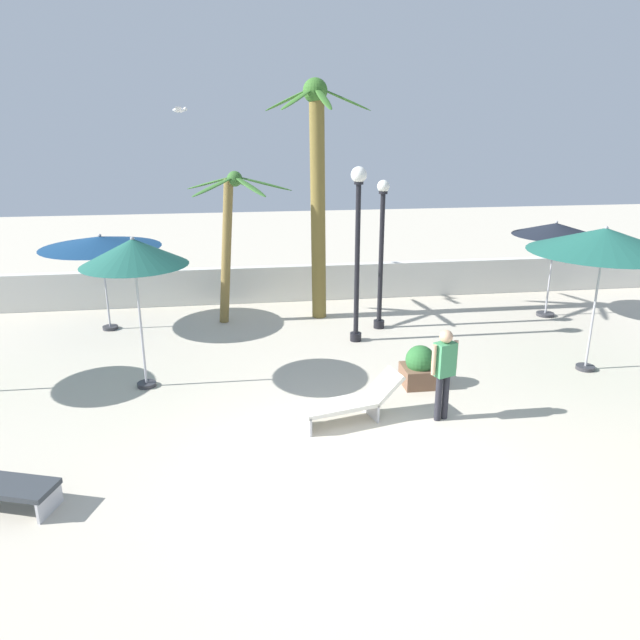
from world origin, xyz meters
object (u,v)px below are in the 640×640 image
object	(u,v)px
patio_umbrella_0	(556,230)
lounge_chair_1	(352,401)
patio_umbrella_3	(100,242)
seagull_1	(179,110)
guest_0	(444,366)
patio_umbrella_1	(604,240)
patio_umbrella_2	(134,253)
palm_tree_0	(317,180)
planter	(420,367)
lamp_post_0	(358,237)
palm_tree_1	(230,225)
lamp_post_1	(381,249)

from	to	relation	value
patio_umbrella_0	lounge_chair_1	world-z (taller)	patio_umbrella_0
patio_umbrella_3	seagull_1	xyz separation A→B (m)	(2.04, 1.52, 3.15)
guest_0	seagull_1	world-z (taller)	seagull_1
patio_umbrella_1	patio_umbrella_2	world-z (taller)	patio_umbrella_1
seagull_1	palm_tree_0	bearing A→B (deg)	-19.93
planter	seagull_1	bearing A→B (deg)	129.21
patio_umbrella_2	palm_tree_0	world-z (taller)	palm_tree_0
patio_umbrella_0	planter	distance (m)	6.57
patio_umbrella_0	lamp_post_0	bearing A→B (deg)	-167.80
palm_tree_1	guest_0	size ratio (longest dim) A/B	2.31
guest_0	patio_umbrella_0	bearing A→B (deg)	48.13
patio_umbrella_3	palm_tree_1	size ratio (longest dim) A/B	0.74
patio_umbrella_1	palm_tree_1	bearing A→B (deg)	149.87
guest_0	lounge_chair_1	bearing A→B (deg)	174.17
patio_umbrella_0	palm_tree_1	bearing A→B (deg)	175.29
patio_umbrella_2	guest_0	size ratio (longest dim) A/B	1.80
patio_umbrella_2	guest_0	xyz separation A→B (m)	(5.50, -2.22, -1.73)
patio_umbrella_1	planter	size ratio (longest dim) A/B	3.70
patio_umbrella_1	lamp_post_0	world-z (taller)	lamp_post_0
patio_umbrella_3	palm_tree_0	xyz separation A→B (m)	(5.49, 0.27, 1.42)
patio_umbrella_3	palm_tree_0	bearing A→B (deg)	2.85
planter	guest_0	bearing A→B (deg)	-91.97
patio_umbrella_1	palm_tree_0	distance (m)	7.00
patio_umbrella_1	palm_tree_0	world-z (taller)	palm_tree_0
palm_tree_0	palm_tree_1	bearing A→B (deg)	-177.59
patio_umbrella_1	patio_umbrella_3	size ratio (longest dim) A/B	1.06
patio_umbrella_3	patio_umbrella_0	bearing A→B (deg)	-2.58
patio_umbrella_0	lamp_post_1	size ratio (longest dim) A/B	0.69
patio_umbrella_3	lamp_post_0	distance (m)	6.41
palm_tree_0	lounge_chair_1	size ratio (longest dim) A/B	3.14
patio_umbrella_1	guest_0	bearing A→B (deg)	-155.56
patio_umbrella_2	palm_tree_0	size ratio (longest dim) A/B	0.50
patio_umbrella_0	patio_umbrella_1	size ratio (longest dim) A/B	0.84
planter	patio_umbrella_2	bearing A→B (deg)	172.68
patio_umbrella_2	planter	distance (m)	6.08
lamp_post_0	patio_umbrella_3	bearing A→B (deg)	164.18
patio_umbrella_3	guest_0	xyz separation A→B (m)	(6.89, -5.99, -1.24)
patio_umbrella_3	lamp_post_1	world-z (taller)	lamp_post_1
lamp_post_1	seagull_1	size ratio (longest dim) A/B	3.37
patio_umbrella_1	patio_umbrella_2	distance (m)	9.40
palm_tree_1	lounge_chair_1	xyz separation A→B (m)	(2.07, -6.01, -2.22)
patio_umbrella_3	palm_tree_1	xyz separation A→B (m)	(3.20, 0.18, 0.32)
patio_umbrella_2	palm_tree_1	distance (m)	4.35
patio_umbrella_1	lounge_chair_1	bearing A→B (deg)	-163.78
patio_umbrella_2	seagull_1	distance (m)	5.96
patio_umbrella_3	palm_tree_1	bearing A→B (deg)	3.16
patio_umbrella_2	lounge_chair_1	xyz separation A→B (m)	(3.87, -2.05, -2.39)
lamp_post_1	lounge_chair_1	size ratio (longest dim) A/B	1.94
patio_umbrella_0	lounge_chair_1	size ratio (longest dim) A/B	1.35
patio_umbrella_0	patio_umbrella_1	bearing A→B (deg)	-105.19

